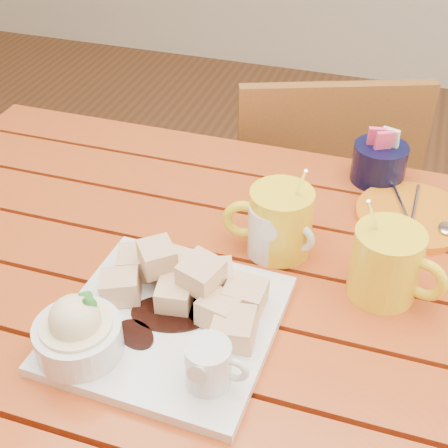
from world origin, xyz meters
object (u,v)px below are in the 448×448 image
(table, at_px, (223,336))
(chair_far, at_px, (314,207))
(dessert_plate, at_px, (151,317))
(orange_saucer, at_px, (414,216))
(coffee_mug_right, at_px, (388,263))
(coffee_mug_left, at_px, (278,220))

(table, distance_m, chair_far, 0.65)
(table, relative_size, dessert_plate, 4.31)
(table, distance_m, orange_saucer, 0.36)
(coffee_mug_right, bearing_deg, coffee_mug_left, -178.58)
(table, relative_size, coffee_mug_left, 7.72)
(coffee_mug_left, bearing_deg, dessert_plate, -129.17)
(table, relative_size, orange_saucer, 6.59)
(table, height_order, coffee_mug_left, coffee_mug_left)
(coffee_mug_right, relative_size, orange_saucer, 0.86)
(dessert_plate, xyz_separation_m, coffee_mug_right, (0.27, 0.17, 0.02))
(dessert_plate, xyz_separation_m, coffee_mug_left, (0.11, 0.22, 0.02))
(orange_saucer, bearing_deg, table, -135.36)
(coffee_mug_left, relative_size, chair_far, 0.19)
(chair_far, bearing_deg, orange_saucer, 98.14)
(coffee_mug_right, distance_m, orange_saucer, 0.20)
(orange_saucer, bearing_deg, dessert_plate, -129.75)
(coffee_mug_right, xyz_separation_m, orange_saucer, (0.03, 0.19, -0.05))
(dessert_plate, distance_m, coffee_mug_left, 0.24)
(dessert_plate, relative_size, coffee_mug_left, 1.79)
(table, xyz_separation_m, coffee_mug_left, (0.05, 0.10, 0.16))
(table, distance_m, dessert_plate, 0.19)
(coffee_mug_right, xyz_separation_m, chair_far, (-0.19, 0.57, -0.34))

